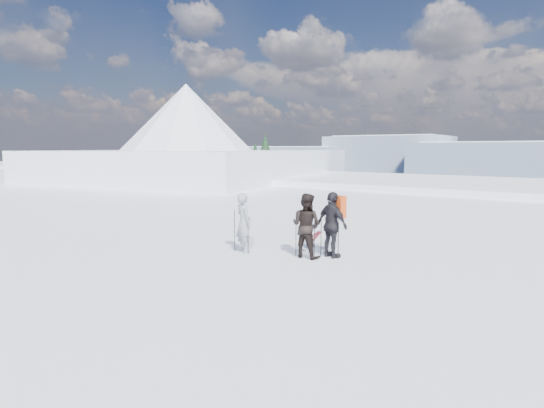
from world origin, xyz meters
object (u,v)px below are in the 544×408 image
(skier_pack, at_px, (332,225))
(skier_dark, at_px, (306,226))
(skier_grey, at_px, (244,223))
(skis_loose, at_px, (315,236))

(skier_pack, bearing_deg, skier_dark, 52.48)
(skier_pack, bearing_deg, skier_grey, 40.33)
(skier_dark, xyz_separation_m, skis_loose, (-1.24, 2.87, -0.96))
(skier_grey, relative_size, skis_loose, 1.13)
(skier_grey, relative_size, skier_dark, 0.97)
(skier_dark, height_order, skier_pack, skier_pack)
(skier_grey, distance_m, skis_loose, 3.62)
(skier_grey, bearing_deg, skier_dark, -137.35)
(skier_pack, bearing_deg, skis_loose, -32.50)
(skier_grey, bearing_deg, skis_loose, -74.97)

